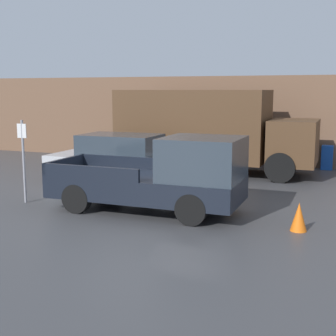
# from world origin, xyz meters

# --- Properties ---
(ground_plane) EXTENTS (60.00, 60.00, 0.00)m
(ground_plane) POSITION_xyz_m (0.00, 0.00, 0.00)
(ground_plane) COLOR #3D3D3F
(building_wall) EXTENTS (28.00, 0.15, 3.81)m
(building_wall) POSITION_xyz_m (0.00, 8.87, 1.90)
(building_wall) COLOR brown
(building_wall) RESTS_ON ground
(pickup_truck) EXTENTS (5.11, 2.04, 2.03)m
(pickup_truck) POSITION_xyz_m (1.01, -0.12, 0.95)
(pickup_truck) COLOR black
(pickup_truck) RESTS_ON ground
(car) EXTENTS (4.75, 1.99, 1.71)m
(car) POSITION_xyz_m (-1.87, 2.88, 0.87)
(car) COLOR #B7BABF
(car) RESTS_ON ground
(delivery_truck) EXTENTS (7.59, 2.60, 3.20)m
(delivery_truck) POSITION_xyz_m (0.29, 6.24, 1.74)
(delivery_truck) COLOR #4C331E
(delivery_truck) RESTS_ON ground
(parking_sign) EXTENTS (0.30, 0.07, 2.37)m
(parking_sign) POSITION_xyz_m (-3.10, -0.56, 1.34)
(parking_sign) COLOR gray
(parking_sign) RESTS_ON ground
(newspaper_box) EXTENTS (0.45, 0.40, 0.99)m
(newspaper_box) POSITION_xyz_m (4.70, 8.55, 0.49)
(newspaper_box) COLOR #194CB2
(newspaper_box) RESTS_ON ground
(traffic_cone) EXTENTS (0.38, 0.38, 0.66)m
(traffic_cone) POSITION_xyz_m (4.50, -0.56, 0.33)
(traffic_cone) COLOR orange
(traffic_cone) RESTS_ON ground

